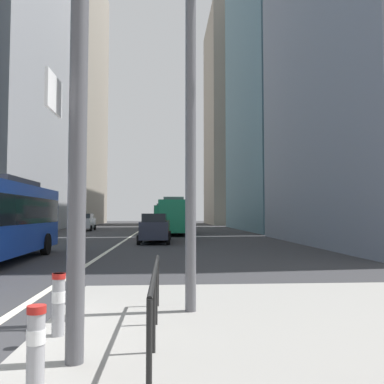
{
  "coord_description": "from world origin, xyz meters",
  "views": [
    {
      "loc": [
        2.96,
        -6.1,
        1.93
      ],
      "look_at": [
        5.33,
        30.17,
        3.91
      ],
      "focal_mm": 37.33,
      "sensor_mm": 36.0,
      "label": 1
    }
  ],
  "objects_px": {
    "car_receding_near": "(156,227)",
    "car_receding_far": "(154,228)",
    "city_bus_red_receding": "(174,215)",
    "bollard_right": "(36,341)",
    "street_lamp_post": "(191,37)",
    "car_oncoming_mid": "(85,222)",
    "city_bus_red_distant": "(162,214)",
    "bollard_back": "(58,301)"
  },
  "relations": [
    {
      "from": "car_receding_far",
      "to": "bollard_right",
      "type": "relative_size",
      "value": 5.03
    },
    {
      "from": "car_oncoming_mid",
      "to": "bollard_right",
      "type": "height_order",
      "value": "car_oncoming_mid"
    },
    {
      "from": "street_lamp_post",
      "to": "bollard_back",
      "type": "xyz_separation_m",
      "value": [
        -2.03,
        -1.34,
        -4.63
      ]
    },
    {
      "from": "bollard_back",
      "to": "car_oncoming_mid",
      "type": "bearing_deg",
      "value": 100.76
    },
    {
      "from": "city_bus_red_receding",
      "to": "bollard_back",
      "type": "xyz_separation_m",
      "value": [
        -2.34,
        -31.92,
        -1.18
      ]
    },
    {
      "from": "bollard_right",
      "to": "city_bus_red_distant",
      "type": "bearing_deg",
      "value": 89.18
    },
    {
      "from": "bollard_right",
      "to": "bollard_back",
      "type": "distance_m",
      "value": 1.77
    },
    {
      "from": "car_receding_far",
      "to": "bollard_right",
      "type": "xyz_separation_m",
      "value": [
        -0.54,
        -21.97,
        -0.38
      ]
    },
    {
      "from": "city_bus_red_receding",
      "to": "bollard_right",
      "type": "height_order",
      "value": "city_bus_red_receding"
    },
    {
      "from": "street_lamp_post",
      "to": "bollard_back",
      "type": "bearing_deg",
      "value": -146.52
    },
    {
      "from": "car_receding_near",
      "to": "car_receding_far",
      "type": "distance_m",
      "value": 2.19
    },
    {
      "from": "street_lamp_post",
      "to": "car_receding_far",
      "type": "bearing_deg",
      "value": 93.8
    },
    {
      "from": "city_bus_red_receding",
      "to": "street_lamp_post",
      "type": "height_order",
      "value": "street_lamp_post"
    },
    {
      "from": "car_oncoming_mid",
      "to": "bollard_back",
      "type": "height_order",
      "value": "car_oncoming_mid"
    },
    {
      "from": "bollard_right",
      "to": "bollard_back",
      "type": "bearing_deg",
      "value": 97.66
    },
    {
      "from": "car_receding_near",
      "to": "street_lamp_post",
      "type": "xyz_separation_m",
      "value": [
        1.17,
        -21.06,
        4.29
      ]
    },
    {
      "from": "car_oncoming_mid",
      "to": "car_receding_far",
      "type": "bearing_deg",
      "value": -67.21
    },
    {
      "from": "city_bus_red_distant",
      "to": "car_receding_near",
      "type": "xyz_separation_m",
      "value": [
        -0.18,
        -32.43,
        -0.85
      ]
    },
    {
      "from": "city_bus_red_receding",
      "to": "city_bus_red_distant",
      "type": "distance_m",
      "value": 22.95
    },
    {
      "from": "street_lamp_post",
      "to": "bollard_right",
      "type": "xyz_separation_m",
      "value": [
        -1.79,
        -3.1,
        -4.67
      ]
    },
    {
      "from": "street_lamp_post",
      "to": "bollard_right",
      "type": "relative_size",
      "value": 9.65
    },
    {
      "from": "city_bus_red_receding",
      "to": "car_receding_far",
      "type": "xyz_separation_m",
      "value": [
        -1.56,
        -11.71,
        -0.85
      ]
    },
    {
      "from": "car_receding_far",
      "to": "car_oncoming_mid",
      "type": "bearing_deg",
      "value": 112.79
    },
    {
      "from": "car_receding_near",
      "to": "bollard_right",
      "type": "xyz_separation_m",
      "value": [
        -0.63,
        -24.16,
        -0.38
      ]
    },
    {
      "from": "car_receding_near",
      "to": "bollard_back",
      "type": "distance_m",
      "value": 22.42
    },
    {
      "from": "car_receding_near",
      "to": "street_lamp_post",
      "type": "height_order",
      "value": "street_lamp_post"
    },
    {
      "from": "city_bus_red_distant",
      "to": "car_receding_far",
      "type": "height_order",
      "value": "city_bus_red_distant"
    },
    {
      "from": "car_oncoming_mid",
      "to": "bollard_back",
      "type": "relative_size",
      "value": 5.07
    },
    {
      "from": "car_receding_near",
      "to": "city_bus_red_receding",
      "type": "bearing_deg",
      "value": 81.19
    },
    {
      "from": "city_bus_red_distant",
      "to": "bollard_back",
      "type": "height_order",
      "value": "city_bus_red_distant"
    },
    {
      "from": "city_bus_red_distant",
      "to": "car_oncoming_mid",
      "type": "xyz_separation_m",
      "value": [
        -8.7,
        -14.57,
        -0.84
      ]
    },
    {
      "from": "car_receding_far",
      "to": "bollard_back",
      "type": "bearing_deg",
      "value": -92.2
    },
    {
      "from": "street_lamp_post",
      "to": "bollard_back",
      "type": "distance_m",
      "value": 5.23
    },
    {
      "from": "car_receding_near",
      "to": "car_receding_far",
      "type": "relative_size",
      "value": 1.0
    },
    {
      "from": "car_oncoming_mid",
      "to": "street_lamp_post",
      "type": "relative_size",
      "value": 0.57
    },
    {
      "from": "car_receding_near",
      "to": "bollard_back",
      "type": "height_order",
      "value": "car_receding_near"
    },
    {
      "from": "city_bus_red_distant",
      "to": "car_oncoming_mid",
      "type": "distance_m",
      "value": 16.99
    },
    {
      "from": "city_bus_red_distant",
      "to": "bollard_right",
      "type": "distance_m",
      "value": 56.61
    },
    {
      "from": "car_oncoming_mid",
      "to": "car_receding_near",
      "type": "xyz_separation_m",
      "value": [
        8.51,
        -17.86,
        -0.0
      ]
    },
    {
      "from": "car_oncoming_mid",
      "to": "bollard_back",
      "type": "distance_m",
      "value": 40.98
    },
    {
      "from": "car_oncoming_mid",
      "to": "city_bus_red_receding",
      "type": "bearing_deg",
      "value": -39.87
    },
    {
      "from": "city_bus_red_receding",
      "to": "car_oncoming_mid",
      "type": "bearing_deg",
      "value": 140.13
    }
  ]
}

